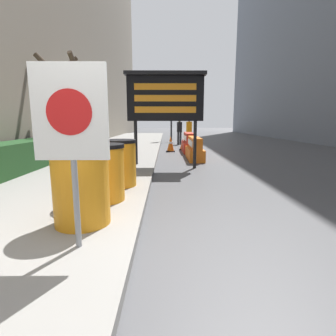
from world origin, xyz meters
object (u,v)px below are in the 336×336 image
at_px(warning_sign, 71,123).
at_px(traffic_cone_mid, 171,144).
at_px(barrel_drum_foreground, 81,188).
at_px(barrel_drum_middle, 103,172).
at_px(pedestrian_passerby, 189,130).
at_px(jersey_barrier_red_striped, 189,144).
at_px(traffic_light_near_curb, 171,98).
at_px(jersey_barrier_orange_near, 195,149).
at_px(pedestrian_worker, 179,129).
at_px(traffic_cone_near, 182,144).
at_px(message_board, 165,98).
at_px(traffic_cone_far, 192,143).
at_px(barrel_drum_back, 119,163).

distance_m(warning_sign, traffic_cone_mid, 10.04).
xyz_separation_m(barrel_drum_foreground, barrel_drum_middle, (0.03, 1.01, 0.00)).
xyz_separation_m(barrel_drum_middle, pedestrian_passerby, (2.30, 10.19, 0.37)).
xyz_separation_m(jersey_barrier_red_striped, traffic_light_near_curb, (-0.71, 6.11, 2.63)).
xyz_separation_m(warning_sign, pedestrian_passerby, (2.18, 11.85, -0.43)).
bearing_deg(jersey_barrier_orange_near, pedestrian_worker, 92.17).
bearing_deg(traffic_cone_near, traffic_light_near_curb, 95.16).
relative_size(message_board, traffic_cone_far, 4.94).
distance_m(traffic_cone_far, pedestrian_worker, 2.17).
bearing_deg(traffic_cone_far, pedestrian_worker, 106.30).
xyz_separation_m(message_board, pedestrian_passerby, (1.28, 6.47, -1.13)).
distance_m(traffic_cone_mid, pedestrian_passerby, 2.27).
bearing_deg(traffic_cone_mid, traffic_cone_far, 58.68).
height_order(barrel_drum_back, pedestrian_worker, pedestrian_worker).
distance_m(message_board, jersey_barrier_red_striped, 4.87).
relative_size(barrel_drum_back, jersey_barrier_red_striped, 0.45).
bearing_deg(traffic_light_near_curb, barrel_drum_back, -95.76).
height_order(barrel_drum_middle, message_board, message_board).
distance_m(barrel_drum_middle, pedestrian_worker, 12.36).
distance_m(jersey_barrier_red_striped, traffic_cone_near, 1.01).
relative_size(barrel_drum_back, message_board, 0.33).
distance_m(barrel_drum_foreground, barrel_drum_middle, 1.01).
bearing_deg(traffic_cone_far, barrel_drum_back, -104.46).
bearing_deg(traffic_light_near_curb, jersey_barrier_orange_near, -85.26).
bearing_deg(traffic_light_near_curb, traffic_cone_near, -84.84).
bearing_deg(barrel_drum_back, warning_sign, -89.16).
distance_m(barrel_drum_foreground, jersey_barrier_orange_near, 7.05).
bearing_deg(traffic_cone_far, pedestrian_passerby, -165.28).
height_order(barrel_drum_back, traffic_cone_mid, barrel_drum_back).
height_order(barrel_drum_back, traffic_cone_far, barrel_drum_back).
bearing_deg(barrel_drum_back, pedestrian_passerby, 76.41).
height_order(barrel_drum_middle, warning_sign, warning_sign).
height_order(barrel_drum_back, message_board, message_board).
height_order(jersey_barrier_orange_near, pedestrian_worker, pedestrian_worker).
distance_m(barrel_drum_back, traffic_cone_mid, 7.34).
bearing_deg(warning_sign, traffic_cone_mid, 83.46).
distance_m(traffic_cone_near, pedestrian_worker, 3.17).
bearing_deg(pedestrian_worker, traffic_cone_far, 8.89).
bearing_deg(jersey_barrier_red_striped, jersey_barrier_orange_near, -90.00).
bearing_deg(jersey_barrier_orange_near, barrel_drum_middle, -110.46).
height_order(traffic_cone_mid, pedestrian_worker, pedestrian_worker).
xyz_separation_m(barrel_drum_middle, jersey_barrier_orange_near, (2.13, 5.70, -0.22)).
relative_size(traffic_cone_far, pedestrian_passerby, 0.35).
distance_m(barrel_drum_foreground, message_board, 5.07).
bearing_deg(jersey_barrier_orange_near, traffic_cone_near, 94.10).
relative_size(barrel_drum_back, traffic_cone_far, 1.63).
bearing_deg(jersey_barrier_orange_near, pedestrian_passerby, 87.79).
height_order(message_board, jersey_barrier_orange_near, message_board).
relative_size(traffic_light_near_curb, pedestrian_worker, 2.61).
relative_size(jersey_barrier_red_striped, pedestrian_passerby, 1.27).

